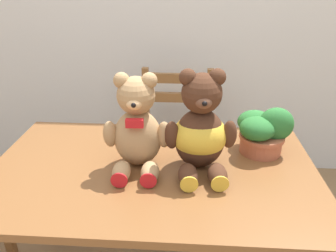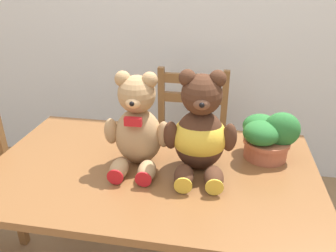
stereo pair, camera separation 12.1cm
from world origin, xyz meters
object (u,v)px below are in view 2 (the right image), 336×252
wooden_chair_behind (189,139)px  teddy_bear_left (137,127)px  teddy_bear_right (200,132)px  potted_plant (268,135)px

wooden_chair_behind → teddy_bear_left: (-0.12, -0.77, 0.44)m
teddy_bear_right → potted_plant: teddy_bear_right is taller
teddy_bear_left → potted_plant: teddy_bear_left is taller
teddy_bear_right → teddy_bear_left: bearing=-4.3°
wooden_chair_behind → potted_plant: potted_plant is taller
wooden_chair_behind → potted_plant: size_ratio=3.95×
teddy_bear_left → potted_plant: size_ratio=1.68×
wooden_chair_behind → potted_plant: bearing=121.1°
teddy_bear_left → potted_plant: (0.49, 0.14, -0.06)m
teddy_bear_right → potted_plant: bearing=-157.6°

